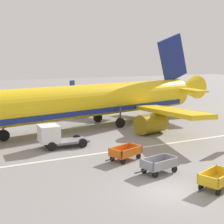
# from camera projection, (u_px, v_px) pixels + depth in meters

# --- Properties ---
(ground_plane) EXTENTS (220.00, 220.00, 0.00)m
(ground_plane) POSITION_uv_depth(u_px,v_px,m) (168.00, 192.00, 20.44)
(ground_plane) COLOR gray
(apron_stripe) EXTENTS (120.00, 0.36, 0.01)m
(apron_stripe) POSITION_uv_depth(u_px,v_px,m) (100.00, 153.00, 28.73)
(apron_stripe) COLOR silver
(apron_stripe) RESTS_ON ground
(airplane) EXTENTS (37.47, 30.28, 11.34)m
(airplane) POSITION_uv_depth(u_px,v_px,m) (99.00, 101.00, 39.65)
(airplane) COLOR yellow
(airplane) RESTS_ON ground
(baggage_cart_second_in_row) EXTENTS (3.59, 2.16, 1.07)m
(baggage_cart_second_in_row) POSITION_uv_depth(u_px,v_px,m) (217.00, 179.00, 20.96)
(baggage_cart_second_in_row) COLOR gold
(baggage_cart_second_in_row) RESTS_ON ground
(baggage_cart_third_in_row) EXTENTS (3.62, 1.80, 1.07)m
(baggage_cart_third_in_row) POSITION_uv_depth(u_px,v_px,m) (159.00, 164.00, 23.79)
(baggage_cart_third_in_row) COLOR gray
(baggage_cart_third_in_row) RESTS_ON ground
(baggage_cart_fourth_in_row) EXTENTS (3.59, 2.15, 1.07)m
(baggage_cart_fourth_in_row) POSITION_uv_depth(u_px,v_px,m) (125.00, 153.00, 26.77)
(baggage_cart_fourth_in_row) COLOR orange
(baggage_cart_fourth_in_row) RESTS_ON ground
(service_truck_beside_carts) EXTENTS (4.47, 2.20, 2.10)m
(service_truck_beside_carts) POSITION_uv_depth(u_px,v_px,m) (54.00, 136.00, 30.27)
(service_truck_beside_carts) COLOR slate
(service_truck_beside_carts) RESTS_ON ground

